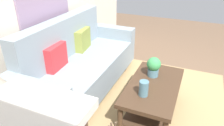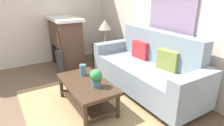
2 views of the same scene
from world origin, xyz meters
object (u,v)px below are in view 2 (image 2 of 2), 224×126
Objects in this scene: throw_pillow_crimson at (141,50)px; framed_painting at (172,6)px; side_table at (105,56)px; fireplace at (66,42)px; coffee_table at (87,89)px; throw_pillow_olive at (168,60)px; couch at (147,69)px; tabletop_vase at (83,70)px; potted_plant_tabletop at (96,77)px; table_lamp at (105,26)px; floor_vase at (60,64)px.

framed_painting is at bearing 45.08° from throw_pillow_crimson.
fireplace is (-0.58, -0.73, 0.31)m from side_table.
throw_pillow_olive is at bearing 70.76° from coffee_table.
couch is 3.91× the size of side_table.
throw_pillow_crimson is 1.98× the size of tabletop_vase.
throw_pillow_olive is 2.48m from fireplace.
fireplace is at bearing 172.49° from potted_plant_tabletop.
fireplace is at bearing 169.80° from coffee_table.
potted_plant_tabletop is (-0.23, -1.17, -0.11)m from throw_pillow_olive.
potted_plant_tabletop is at bearing -33.59° from table_lamp.
couch reaches higher than throw_pillow_olive.
table_lamp is (-1.04, 1.00, 0.47)m from tabletop_vase.
coffee_table is 1.31m from floor_vase.
potted_plant_tabletop reaches higher than floor_vase.
throw_pillow_olive is 1.20m from potted_plant_tabletop.
throw_pillow_crimson is 0.68m from throw_pillow_olive.
potted_plant_tabletop is 1.83m from side_table.
throw_pillow_crimson is at bearing -134.92° from framed_painting.
tabletop_vase is (-0.01, -1.17, -0.16)m from throw_pillow_crimson.
coffee_table is at bearing -94.71° from couch.
potted_plant_tabletop is at bearing 17.52° from coffee_table.
table_lamp reaches higher than throw_pillow_olive.
throw_pillow_olive reaches higher than coffee_table.
tabletop_vase is at bearing -179.74° from potted_plant_tabletop.
floor_vase is (-1.06, -1.24, -0.39)m from throw_pillow_crimson.
tabletop_vase is 1.52m from table_lamp.
table_lamp is 0.49× the size of fireplace.
throw_pillow_olive is 1.77m from table_lamp.
floor_vase is at bearing -90.42° from table_lamp.
coffee_table is (0.25, -1.24, -0.37)m from throw_pillow_crimson.
tabletop_vase is 0.47m from potted_plant_tabletop.
floor_vase is (-1.51, -0.06, -0.28)m from potted_plant_tabletop.
potted_plant_tabletop is 0.46× the size of table_lamp.
side_table is 0.95× the size of floor_vase.
framed_painting reaches higher than table_lamp.
framed_painting reaches higher than throw_pillow_olive.
couch is 12.07× the size of tabletop_vase.
fireplace is at bearing -128.50° from table_lamp.
side_table is at bearing -178.09° from couch.
couch is 1.79m from floor_vase.
couch is 1.89× the size of fireplace.
fireplace reaches higher than floor_vase.
fireplace is (-1.88, 0.34, 0.27)m from coffee_table.
throw_pillow_olive reaches higher than floor_vase.
table_lamp is at bearing 140.78° from coffee_table.
throw_pillow_olive is 2.17m from floor_vase.
side_table is at bearing 140.78° from coffee_table.
fireplace is (-0.58, -0.73, -0.41)m from table_lamp.
table_lamp is (-1.39, -0.05, 0.56)m from couch.
framed_painting is at bearing 20.21° from side_table.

